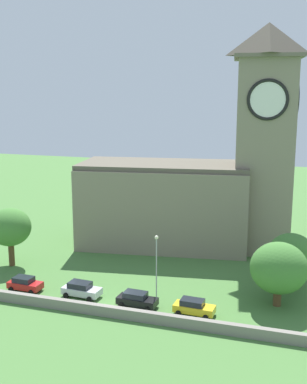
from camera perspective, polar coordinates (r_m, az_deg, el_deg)
ground_plane at (r=68.61m, az=0.33°, el=-8.33°), size 200.00×200.00×0.00m
church at (r=73.84m, az=5.35°, el=1.25°), size 33.43×15.67×33.06m
quay_barrier at (r=53.34m, az=-5.46°, el=-13.77°), size 48.00×0.70×1.16m
car_red at (r=61.29m, az=-14.91°, el=-10.38°), size 4.17×2.24×1.69m
car_silver at (r=58.21m, az=-8.50°, el=-11.27°), size 4.64×2.52×1.77m
car_black at (r=55.14m, az=-1.99°, el=-12.52°), size 4.58×2.30×1.71m
car_yellow at (r=53.52m, az=4.76°, el=-13.34°), size 4.48×2.25×1.70m
streetlamp_west_mid at (r=55.40m, az=0.35°, el=-7.74°), size 0.44×0.44×7.66m
tree_by_tower at (r=55.81m, az=14.54°, el=-8.66°), size 6.34×6.34×7.30m
tree_churchyard at (r=61.19m, az=15.92°, el=-7.07°), size 5.63×5.63×6.83m
tree_riverside_west at (r=68.82m, az=-16.55°, el=-4.01°), size 5.74×5.74×8.08m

